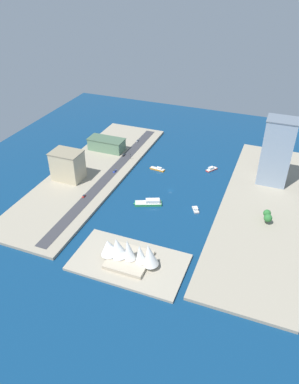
# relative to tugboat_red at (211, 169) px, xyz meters

# --- Properties ---
(ground_plane) EXTENTS (440.00, 440.00, 0.00)m
(ground_plane) POSITION_rel_tugboat_red_xyz_m (27.06, 51.33, -1.40)
(ground_plane) COLOR navy
(quay_west) EXTENTS (70.00, 240.00, 2.51)m
(quay_west) POSITION_rel_tugboat_red_xyz_m (-57.22, 51.33, -0.14)
(quay_west) COLOR #9E937F
(quay_west) RESTS_ON ground_plane
(quay_east) EXTENTS (70.00, 240.00, 2.51)m
(quay_east) POSITION_rel_tugboat_red_xyz_m (111.33, 51.33, -0.14)
(quay_east) COLOR #9E937F
(quay_east) RESTS_ON ground_plane
(peninsula_point) EXTENTS (81.61, 46.52, 2.00)m
(peninsula_point) POSITION_rel_tugboat_red_xyz_m (23.96, 153.61, -0.40)
(peninsula_point) COLOR #A89E89
(peninsula_point) RESTS_ON ground_plane
(road_strip) EXTENTS (10.56, 228.00, 0.15)m
(road_strip) POSITION_rel_tugboat_red_xyz_m (91.31, 51.33, 1.18)
(road_strip) COLOR #38383D
(road_strip) RESTS_ON quay_east
(tugboat_red) EXTENTS (10.62, 13.15, 3.88)m
(tugboat_red) POSITION_rel_tugboat_red_xyz_m (0.00, 0.00, 0.00)
(tugboat_red) COLOR red
(tugboat_red) RESTS_ON ground_plane
(water_taxi_orange) EXTENTS (16.67, 5.79, 3.42)m
(water_taxi_orange) POSITION_rel_tugboat_red_xyz_m (51.76, 19.67, -0.23)
(water_taxi_orange) COLOR orange
(water_taxi_orange) RESTS_ON ground_plane
(ferry_green_doubledeck) EXTENTS (25.13, 15.94, 5.29)m
(ferry_green_doubledeck) POSITION_rel_tugboat_red_xyz_m (37.06, 79.90, 0.59)
(ferry_green_doubledeck) COLOR #2D8C4C
(ferry_green_doubledeck) RESTS_ON ground_plane
(yacht_sleek_gray) EXTENTS (8.61, 10.97, 3.70)m
(yacht_sleek_gray) POSITION_rel_tugboat_red_xyz_m (-3.51, 74.12, -0.06)
(yacht_sleek_gray) COLOR #999EA3
(yacht_sleek_gray) RESTS_ON ground_plane
(office_block_beige) EXTENTS (28.76, 21.32, 28.63)m
(office_block_beige) POSITION_rel_tugboat_red_xyz_m (124.77, 70.49, 15.46)
(office_block_beige) COLOR #C6B793
(office_block_beige) RESTS_ON quay_east
(terminal_long_green) EXTENTS (40.12, 18.62, 13.28)m
(terminal_long_green) POSITION_rel_tugboat_red_xyz_m (118.80, 1.64, 7.78)
(terminal_long_green) COLOR slate
(terminal_long_green) RESTS_ON quay_east
(tower_tall_glass) EXTENTS (27.41, 21.71, 63.73)m
(tower_tall_glass) POSITION_rel_tugboat_red_xyz_m (-58.88, 5.09, 33.01)
(tower_tall_glass) COLOR #8C9EB2
(tower_tall_glass) RESTS_ON quay_west
(suv_black) EXTENTS (1.99, 4.94, 1.45)m
(suv_black) POSITION_rel_tugboat_red_xyz_m (95.07, 8.06, 1.98)
(suv_black) COLOR black
(suv_black) RESTS_ON road_strip
(sedan_silver) EXTENTS (1.91, 4.98, 1.61)m
(sedan_silver) POSITION_rel_tugboat_red_xyz_m (95.14, -29.98, 2.05)
(sedan_silver) COLOR black
(sedan_silver) RESTS_ON road_strip
(hatchback_blue) EXTENTS (2.12, 5.05, 1.63)m
(hatchback_blue) POSITION_rel_tugboat_red_xyz_m (89.04, 43.17, 2.06)
(hatchback_blue) COLOR black
(hatchback_blue) RESTS_ON road_strip
(pickup_red) EXTENTS (2.01, 4.28, 1.61)m
(pickup_red) POSITION_rel_tugboat_red_xyz_m (95.17, 93.92, 2.04)
(pickup_red) COLOR black
(pickup_red) RESTS_ON road_strip
(traffic_light_waterfront) EXTENTS (0.36, 0.36, 6.50)m
(traffic_light_waterfront) POSITION_rel_tugboat_red_xyz_m (84.82, 13.27, 5.45)
(traffic_light_waterfront) COLOR black
(traffic_light_waterfront) RESTS_ON quay_east
(opera_landmark) EXTENTS (45.60, 27.74, 20.92)m
(opera_landmark) POSITION_rel_tugboat_red_xyz_m (24.86, 153.61, 8.88)
(opera_landmark) COLOR #BCAD93
(opera_landmark) RESTS_ON peninsula_point
(park_tree_cluster) EXTENTS (7.91, 13.09, 9.20)m
(park_tree_cluster) POSITION_rel_tugboat_red_xyz_m (-62.46, 70.81, 6.84)
(park_tree_cluster) COLOR brown
(park_tree_cluster) RESTS_ON quay_west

